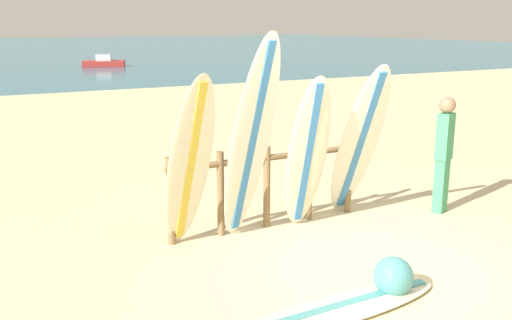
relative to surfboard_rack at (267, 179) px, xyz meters
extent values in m
plane|color=beige|center=(0.46, -1.80, -0.64)|extent=(120.00, 120.00, 0.00)
cylinder|color=olive|center=(-1.29, 0.00, -0.11)|extent=(0.09, 0.09, 1.07)
cylinder|color=olive|center=(-0.65, 0.00, -0.11)|extent=(0.09, 0.09, 1.07)
cylinder|color=olive|center=(0.00, 0.00, -0.11)|extent=(0.09, 0.09, 1.07)
cylinder|color=olive|center=(0.65, 0.00, -0.11)|extent=(0.09, 0.09, 1.07)
cylinder|color=olive|center=(1.29, 0.00, -0.11)|extent=(0.09, 0.09, 1.07)
cylinder|color=olive|center=(0.00, 0.00, 0.28)|extent=(2.69, 0.08, 0.08)
ellipsoid|color=beige|center=(-1.16, -0.31, 0.40)|extent=(0.65, 0.85, 2.10)
cube|color=gold|center=(-1.16, -0.31, 0.40)|extent=(0.20, 0.74, 1.94)
ellipsoid|color=silver|center=(-0.44, -0.42, 0.62)|extent=(0.68, 0.95, 2.53)
cube|color=#3372B2|center=(-0.44, -0.42, 0.62)|extent=(0.23, 0.82, 2.33)
ellipsoid|color=beige|center=(0.35, -0.39, 0.36)|extent=(0.62, 0.76, 2.01)
cube|color=#3372B2|center=(0.35, -0.39, 0.36)|extent=(0.18, 0.66, 1.86)
ellipsoid|color=silver|center=(1.17, -0.35, 0.42)|extent=(0.68, 1.11, 2.13)
cube|color=#3372B2|center=(1.17, -0.35, 0.42)|extent=(0.21, 0.99, 1.97)
ellipsoid|color=beige|center=(-0.48, -2.28, -0.61)|extent=(2.27, 0.58, 0.07)
cube|color=teal|center=(-0.48, -2.28, -0.61)|extent=(2.08, 0.15, 0.08)
cube|color=#3F9966|center=(2.44, -0.60, -0.27)|extent=(0.25, 0.22, 0.76)
cube|color=#3F9966|center=(2.44, -0.60, 0.43)|extent=(0.30, 0.26, 0.64)
sphere|color=#997051|center=(2.44, -0.60, 0.86)|extent=(0.22, 0.22, 0.22)
cube|color=#B22D28|center=(4.32, 28.11, -0.46)|extent=(2.61, 1.78, 0.35)
cube|color=silver|center=(4.32, 28.11, -0.11)|extent=(1.05, 0.99, 0.36)
sphere|color=teal|center=(0.18, -2.24, -0.45)|extent=(0.39, 0.39, 0.39)
camera|label=1|loc=(-3.35, -6.14, 1.96)|focal=39.87mm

